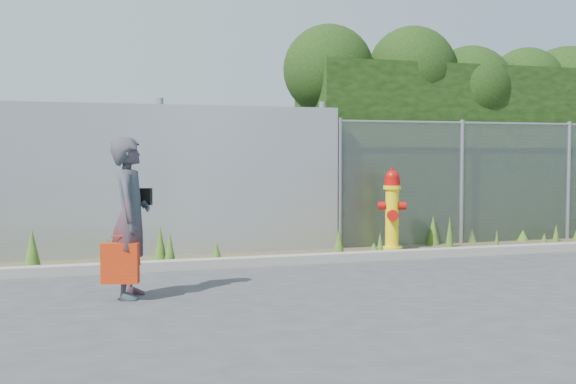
% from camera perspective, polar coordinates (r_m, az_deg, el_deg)
% --- Properties ---
extents(ground, '(80.00, 80.00, 0.00)m').
position_cam_1_polar(ground, '(8.18, 5.01, -7.47)').
color(ground, '#3C3C3F').
rests_on(ground, ground).
extents(curb, '(16.00, 0.22, 0.12)m').
position_cam_1_polar(curb, '(9.83, 0.97, -5.33)').
color(curb, gray).
rests_on(curb, ground).
extents(weed_strip, '(16.00, 1.33, 0.54)m').
position_cam_1_polar(weed_strip, '(10.41, -0.82, -4.47)').
color(weed_strip, '#4C432B').
rests_on(weed_strip, ground).
extents(corrugated_fence, '(8.50, 0.21, 2.30)m').
position_cam_1_polar(corrugated_fence, '(10.44, -18.39, 0.75)').
color(corrugated_fence, '#A2A5A8').
rests_on(corrugated_fence, ground).
extents(chainlink_fence, '(6.50, 0.07, 2.05)m').
position_cam_1_polar(chainlink_fence, '(12.76, 17.59, 0.82)').
color(chainlink_fence, gray).
rests_on(chainlink_fence, ground).
extents(hedge, '(7.73, 1.95, 3.70)m').
position_cam_1_polar(hedge, '(13.67, 15.76, 5.14)').
color(hedge, black).
rests_on(hedge, ground).
extents(fire_hydrant, '(0.43, 0.38, 1.28)m').
position_cam_1_polar(fire_hydrant, '(11.14, 8.24, -1.48)').
color(fire_hydrant, yellow).
rests_on(fire_hydrant, ground).
extents(woman, '(0.53, 0.68, 1.66)m').
position_cam_1_polar(woman, '(7.62, -12.34, -2.00)').
color(woman, '#105B66').
rests_on(woman, ground).
extents(red_tote_bag, '(0.37, 0.14, 0.48)m').
position_cam_1_polar(red_tote_bag, '(7.49, -13.13, -5.49)').
color(red_tote_bag, '#C0340A').
extents(black_shoulder_bag, '(0.24, 0.10, 0.18)m').
position_cam_1_polar(black_shoulder_bag, '(7.75, -11.60, -0.36)').
color(black_shoulder_bag, black).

